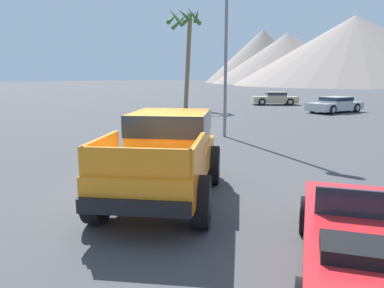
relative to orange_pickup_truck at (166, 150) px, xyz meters
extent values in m
plane|color=#424244|center=(-0.19, -0.15, -1.07)|extent=(320.00, 320.00, 0.00)
cube|color=orange|center=(0.17, -0.28, -0.24)|extent=(3.98, 4.89, 0.57)
cube|color=orange|center=(-0.30, 0.50, 0.42)|extent=(2.53, 2.62, 0.76)
cube|color=#1E2833|center=(-0.30, 0.50, 0.56)|extent=(2.58, 2.67, 0.49)
cube|color=orange|center=(0.06, -1.85, 0.28)|extent=(1.02, 1.61, 0.48)
cube|color=orange|center=(1.61, -0.91, 0.28)|extent=(1.02, 1.61, 0.48)
cube|color=orange|center=(1.29, -2.13, 0.28)|extent=(1.59, 1.01, 0.48)
cube|color=black|center=(-1.04, 1.71, -0.41)|extent=(1.66, 1.09, 0.24)
cube|color=black|center=(1.38, -2.28, -0.41)|extent=(1.66, 1.09, 0.24)
cylinder|color=black|center=(-1.40, 0.42, -0.59)|extent=(0.78, 1.00, 0.97)
cylinder|color=#232326|center=(-1.40, 0.42, -0.59)|extent=(0.57, 0.63, 0.53)
cylinder|color=black|center=(0.27, 1.43, -0.59)|extent=(0.78, 1.00, 0.97)
cylinder|color=#232326|center=(0.27, 1.43, -0.59)|extent=(0.57, 0.63, 0.53)
cylinder|color=black|center=(0.07, -2.00, -0.59)|extent=(0.78, 1.00, 0.97)
cylinder|color=#232326|center=(0.07, -2.00, -0.59)|extent=(0.57, 0.63, 0.53)
cylinder|color=black|center=(1.74, -0.99, -0.59)|extent=(0.78, 1.00, 0.97)
cylinder|color=#232326|center=(1.74, -0.99, -0.59)|extent=(0.57, 0.63, 0.53)
cube|color=red|center=(4.61, -1.02, -0.63)|extent=(3.29, 4.87, 0.53)
cube|color=#1E2833|center=(4.43, -0.56, -0.16)|extent=(1.41, 0.60, 0.41)
cylinder|color=black|center=(3.31, -0.02, -0.75)|extent=(0.44, 0.68, 0.64)
cylinder|color=#9E9EA3|center=(3.31, -0.02, -0.75)|extent=(0.35, 0.41, 0.35)
cube|color=#B7BABF|center=(-3.45, 22.39, -0.61)|extent=(3.16, 4.88, 0.55)
cube|color=#B7BABF|center=(-3.42, 22.50, -0.12)|extent=(2.11, 2.31, 0.43)
cube|color=#1E2833|center=(-3.42, 22.50, -0.07)|extent=(2.16, 2.36, 0.26)
cylinder|color=black|center=(-3.08, 20.78, -0.73)|extent=(0.42, 0.71, 0.67)
cylinder|color=#9E9EA3|center=(-3.08, 20.78, -0.73)|extent=(0.34, 0.43, 0.37)
cylinder|color=black|center=(-4.72, 21.33, -0.73)|extent=(0.42, 0.71, 0.67)
cylinder|color=#9E9EA3|center=(-4.72, 21.33, -0.73)|extent=(0.34, 0.43, 0.37)
cylinder|color=black|center=(-2.18, 23.45, -0.73)|extent=(0.42, 0.71, 0.67)
cylinder|color=#9E9EA3|center=(-2.18, 23.45, -0.73)|extent=(0.34, 0.43, 0.37)
cylinder|color=black|center=(-3.83, 24.00, -0.73)|extent=(0.42, 0.71, 0.67)
cylinder|color=#9E9EA3|center=(-3.83, 24.00, -0.73)|extent=(0.34, 0.43, 0.37)
cube|color=tan|center=(-10.35, 26.44, -0.59)|extent=(4.38, 3.87, 0.59)
cube|color=tan|center=(-10.27, 26.50, -0.09)|extent=(2.32, 2.28, 0.43)
cube|color=#1E2833|center=(-10.27, 26.50, -0.04)|extent=(2.37, 2.33, 0.26)
cylinder|color=black|center=(-10.88, 24.99, -0.74)|extent=(0.66, 0.57, 0.66)
cylinder|color=#9E9EA3|center=(-10.88, 24.99, -0.74)|extent=(0.43, 0.40, 0.36)
cylinder|color=black|center=(-11.88, 26.35, -0.74)|extent=(0.66, 0.57, 0.66)
cylinder|color=#9E9EA3|center=(-11.88, 26.35, -0.74)|extent=(0.43, 0.40, 0.36)
cylinder|color=black|center=(-8.82, 26.52, -0.74)|extent=(0.66, 0.57, 0.66)
cylinder|color=#9E9EA3|center=(-8.82, 26.52, -0.74)|extent=(0.43, 0.40, 0.36)
cylinder|color=black|center=(-9.82, 27.88, -0.74)|extent=(0.66, 0.57, 0.66)
cylinder|color=#9E9EA3|center=(-9.82, 27.88, -0.74)|extent=(0.43, 0.40, 0.36)
cylinder|color=slate|center=(-3.63, 7.86, 3.16)|extent=(0.14, 0.14, 8.47)
cylinder|color=brown|center=(-14.69, 18.83, 2.80)|extent=(0.36, 0.99, 7.75)
cone|color=#386B2D|center=(-13.77, 18.44, 6.36)|extent=(0.50, 1.72, 1.39)
cone|color=#386B2D|center=(-14.03, 19.19, 6.48)|extent=(1.59, 1.57, 1.00)
cone|color=#386B2D|center=(-14.86, 19.29, 6.41)|extent=(1.54, 0.68, 1.20)
cone|color=#386B2D|center=(-15.61, 19.07, 6.26)|extent=(1.24, 1.75, 1.71)
cone|color=#386B2D|center=(-15.74, 18.21, 6.38)|extent=(0.94, 2.12, 1.35)
cone|color=#386B2D|center=(-14.85, 17.47, 6.27)|extent=(1.87, 0.63, 1.67)
cone|color=#386B2D|center=(-14.30, 17.93, 6.40)|extent=(1.29, 1.01, 1.20)
cone|color=gray|center=(-65.45, 126.98, 8.97)|extent=(44.06, 44.06, 20.08)
cone|color=gray|center=(-29.18, 123.38, 9.01)|extent=(59.90, 59.90, 20.17)
cone|color=gray|center=(-50.38, 115.99, 7.37)|extent=(50.41, 50.41, 16.88)
cone|color=gray|center=(-25.80, 105.13, 8.41)|extent=(66.22, 66.22, 18.96)
camera|label=1|loc=(5.60, -6.11, 1.65)|focal=35.00mm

